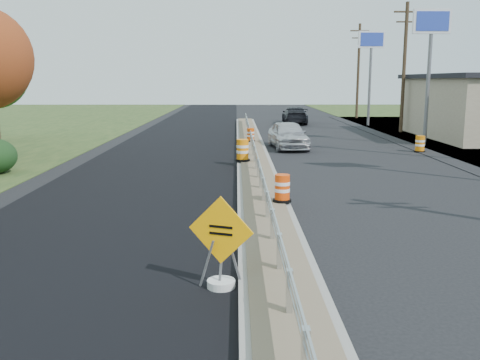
{
  "coord_description": "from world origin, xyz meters",
  "views": [
    {
      "loc": [
        -0.83,
        -15.95,
        3.85
      ],
      "look_at": [
        -0.73,
        -1.26,
        1.1
      ],
      "focal_mm": 40.0,
      "sensor_mm": 36.0,
      "label": 1
    }
  ],
  "objects_px": {
    "barrel_median_mid": "(243,151)",
    "barrel_shoulder_near": "(420,144)",
    "car_dark_far": "(295,115)",
    "car_silver": "(288,135)",
    "caution_sign": "(221,265)",
    "barrel_median_near": "(282,189)",
    "barrel_median_far": "(251,135)"
  },
  "relations": [
    {
      "from": "barrel_median_far",
      "to": "barrel_shoulder_near",
      "type": "relative_size",
      "value": 0.89
    },
    {
      "from": "caution_sign",
      "to": "car_silver",
      "type": "relative_size",
      "value": 0.38
    },
    {
      "from": "barrel_shoulder_near",
      "to": "car_dark_far",
      "type": "relative_size",
      "value": 0.17
    },
    {
      "from": "car_dark_far",
      "to": "barrel_shoulder_near",
      "type": "bearing_deg",
      "value": 106.18
    },
    {
      "from": "barrel_median_mid",
      "to": "car_silver",
      "type": "bearing_deg",
      "value": 67.05
    },
    {
      "from": "car_silver",
      "to": "barrel_median_far",
      "type": "bearing_deg",
      "value": 137.52
    },
    {
      "from": "barrel_median_mid",
      "to": "barrel_shoulder_near",
      "type": "bearing_deg",
      "value": 25.85
    },
    {
      "from": "barrel_median_mid",
      "to": "barrel_shoulder_near",
      "type": "relative_size",
      "value": 1.11
    },
    {
      "from": "caution_sign",
      "to": "barrel_median_near",
      "type": "relative_size",
      "value": 2.13
    },
    {
      "from": "barrel_median_near",
      "to": "barrel_median_mid",
      "type": "distance_m",
      "value": 8.35
    },
    {
      "from": "caution_sign",
      "to": "barrel_median_mid",
      "type": "xyz_separation_m",
      "value": [
        0.57,
        14.54,
        0.25
      ]
    },
    {
      "from": "barrel_median_mid",
      "to": "car_dark_far",
      "type": "distance_m",
      "value": 24.4
    },
    {
      "from": "caution_sign",
      "to": "barrel_shoulder_near",
      "type": "bearing_deg",
      "value": 82.4
    },
    {
      "from": "caution_sign",
      "to": "barrel_median_mid",
      "type": "height_order",
      "value": "caution_sign"
    },
    {
      "from": "caution_sign",
      "to": "barrel_median_near",
      "type": "bearing_deg",
      "value": 95.5
    },
    {
      "from": "caution_sign",
      "to": "barrel_median_far",
      "type": "bearing_deg",
      "value": 107.54
    },
    {
      "from": "barrel_shoulder_near",
      "to": "car_dark_far",
      "type": "bearing_deg",
      "value": 103.85
    },
    {
      "from": "caution_sign",
      "to": "barrel_shoulder_near",
      "type": "distance_m",
      "value": 21.79
    },
    {
      "from": "barrel_median_near",
      "to": "barrel_median_mid",
      "type": "height_order",
      "value": "barrel_median_mid"
    },
    {
      "from": "caution_sign",
      "to": "barrel_median_far",
      "type": "xyz_separation_m",
      "value": [
        1.15,
        22.43,
        0.16
      ]
    },
    {
      "from": "car_silver",
      "to": "car_dark_far",
      "type": "relative_size",
      "value": 0.88
    },
    {
      "from": "barrel_median_near",
      "to": "car_dark_far",
      "type": "distance_m",
      "value": 32.4
    },
    {
      "from": "car_silver",
      "to": "caution_sign",
      "type": "bearing_deg",
      "value": -104.39
    },
    {
      "from": "barrel_median_mid",
      "to": "car_dark_far",
      "type": "xyz_separation_m",
      "value": [
        4.95,
        23.89,
        0.06
      ]
    },
    {
      "from": "barrel_median_far",
      "to": "car_dark_far",
      "type": "distance_m",
      "value": 16.59
    },
    {
      "from": "caution_sign",
      "to": "car_silver",
      "type": "bearing_deg",
      "value": 101.62
    },
    {
      "from": "barrel_median_far",
      "to": "barrel_median_near",
      "type": "bearing_deg",
      "value": -88.14
    },
    {
      "from": "barrel_median_far",
      "to": "car_silver",
      "type": "height_order",
      "value": "car_silver"
    },
    {
      "from": "barrel_median_far",
      "to": "car_dark_far",
      "type": "relative_size",
      "value": 0.15
    },
    {
      "from": "barrel_shoulder_near",
      "to": "car_silver",
      "type": "bearing_deg",
      "value": 166.97
    },
    {
      "from": "barrel_median_mid",
      "to": "barrel_median_far",
      "type": "xyz_separation_m",
      "value": [
        0.57,
        7.89,
        -0.09
      ]
    },
    {
      "from": "barrel_shoulder_near",
      "to": "car_silver",
      "type": "relative_size",
      "value": 0.19
    }
  ]
}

